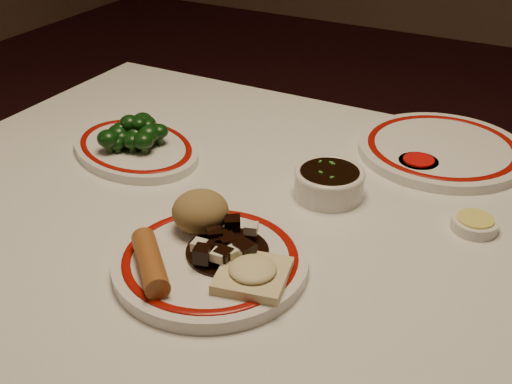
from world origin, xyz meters
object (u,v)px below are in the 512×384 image
object	(u,v)px
spring_roll	(150,262)
soy_bowl	(329,184)
broccoli_pile	(136,132)
dining_table	(266,275)
broccoli_plate	(136,148)
stirfry_heap	(224,247)
rice_mound	(200,211)
main_plate	(211,262)
fried_wonton	(253,273)

from	to	relation	value
spring_roll	soy_bowl	distance (m)	0.32
broccoli_pile	dining_table	bearing A→B (deg)	-16.72
spring_roll	broccoli_plate	world-z (taller)	spring_roll
dining_table	stirfry_heap	distance (m)	0.17
dining_table	broccoli_pile	world-z (taller)	broccoli_pile
rice_mound	main_plate	bearing A→B (deg)	-47.42
spring_roll	fried_wonton	world-z (taller)	spring_roll
dining_table	broccoli_pile	xyz separation A→B (m)	(-0.29, 0.09, 0.13)
stirfry_heap	rice_mound	bearing A→B (deg)	147.93
spring_roll	stirfry_heap	xyz separation A→B (m)	(0.06, 0.07, -0.00)
dining_table	fried_wonton	distance (m)	0.19
dining_table	stirfry_heap	world-z (taller)	stirfry_heap
fried_wonton	soy_bowl	bearing A→B (deg)	91.89
rice_mound	stirfry_heap	size ratio (longest dim) A/B	0.72
fried_wonton	soy_bowl	xyz separation A→B (m)	(-0.01, 0.25, -0.01)
rice_mound	soy_bowl	distance (m)	0.22
dining_table	broccoli_plate	bearing A→B (deg)	163.43
fried_wonton	stirfry_heap	world-z (taller)	stirfry_heap
broccoli_plate	soy_bowl	bearing A→B (deg)	3.98
stirfry_heap	broccoli_plate	distance (m)	0.36
soy_bowl	rice_mound	bearing A→B (deg)	-118.97
dining_table	rice_mound	distance (m)	0.17
broccoli_plate	broccoli_pile	distance (m)	0.03
main_plate	stirfry_heap	bearing A→B (deg)	40.60
broccoli_plate	main_plate	bearing A→B (deg)	-37.13
broccoli_plate	fried_wonton	bearing A→B (deg)	-33.08
main_plate	soy_bowl	distance (m)	0.25
spring_roll	fried_wonton	size ratio (longest dim) A/B	1.14
dining_table	spring_roll	distance (m)	0.23
dining_table	stirfry_heap	size ratio (longest dim) A/B	11.37
main_plate	rice_mound	bearing A→B (deg)	132.58
dining_table	main_plate	xyz separation A→B (m)	(-0.01, -0.13, 0.10)
fried_wonton	stirfry_heap	size ratio (longest dim) A/B	0.92
rice_mound	fried_wonton	world-z (taller)	rice_mound
dining_table	soy_bowl	distance (m)	0.17
main_plate	soy_bowl	world-z (taller)	soy_bowl
stirfry_heap	broccoli_pile	xyz separation A→B (m)	(-0.29, 0.20, 0.01)
rice_mound	fried_wonton	bearing A→B (deg)	-29.22
fried_wonton	broccoli_pile	bearing A→B (deg)	146.68
fried_wonton	soy_bowl	world-z (taller)	same
fried_wonton	broccoli_plate	bearing A→B (deg)	146.92
dining_table	rice_mound	bearing A→B (deg)	-126.97
rice_mound	fried_wonton	size ratio (longest dim) A/B	0.78
main_plate	rice_mound	size ratio (longest dim) A/B	3.75
dining_table	stirfry_heap	bearing A→B (deg)	-90.04
spring_roll	dining_table	bearing A→B (deg)	26.24
main_plate	fried_wonton	distance (m)	0.07
broccoli_plate	broccoli_pile	xyz separation A→B (m)	(0.00, -0.00, 0.03)
dining_table	fried_wonton	size ratio (longest dim) A/B	12.38
dining_table	broccoli_plate	distance (m)	0.32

